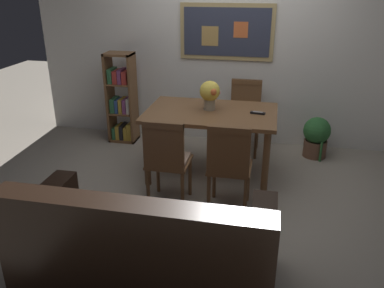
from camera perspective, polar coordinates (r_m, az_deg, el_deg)
ground_plane at (r=4.24m, az=2.50°, el=-6.64°), size 12.00×12.00×0.00m
wall_back_with_painting at (r=5.25m, az=5.53°, el=14.18°), size 5.20×0.14×2.60m
dining_table at (r=4.32m, az=2.75°, el=3.48°), size 1.40×0.92×0.76m
dining_chair_far_right at (r=5.06m, az=7.62°, el=4.81°), size 0.40×0.41×0.91m
dining_chair_near_right at (r=3.63m, az=5.38°, el=-2.52°), size 0.40×0.41×0.91m
dining_chair_near_left at (r=3.73m, az=-3.66°, el=-1.74°), size 0.40×0.41×0.91m
leather_couch at (r=2.93m, az=-6.90°, el=-14.73°), size 1.80×0.84×0.84m
bookshelf at (r=5.42m, az=-10.05°, el=5.96°), size 0.36×0.28×1.20m
potted_ivy at (r=5.15m, az=17.46°, el=1.05°), size 0.33×0.33×0.58m
flower_vase at (r=4.29m, az=2.60°, el=7.36°), size 0.22×0.22×0.32m
tv_remote at (r=4.25m, az=9.45°, el=4.44°), size 0.16×0.07×0.02m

